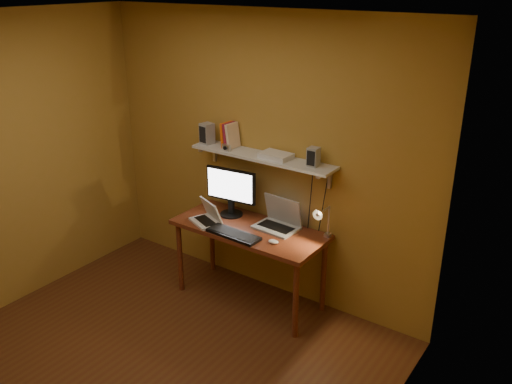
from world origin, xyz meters
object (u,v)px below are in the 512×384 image
Objects in this scene: monitor at (231,190)px; mouse at (273,242)px; router at (276,156)px; laptop at (279,220)px; speaker_left at (207,133)px; keyboard at (233,234)px; speaker_right at (313,157)px; shelf_camera at (226,148)px; wall_shelf at (262,157)px; desk_lamp at (323,219)px; netbook at (208,216)px; desk at (249,236)px.

monitor reaches higher than mouse.
monitor is 0.59m from router.
monitor is 1.85× the size of router.
speaker_left is (-0.83, 0.03, 0.65)m from laptop.
keyboard is 2.56× the size of speaker_left.
keyboard is (-0.23, -0.37, -0.06)m from laptop.
shelf_camera is at bearing -176.01° from speaker_right.
wall_shelf is 0.77m from desk_lamp.
mouse is 0.24× the size of desk_lamp.
desk_lamp is (0.66, -0.07, -0.40)m from wall_shelf.
speaker_right is (0.88, 0.32, 0.65)m from netbook.
mouse reaches higher than keyboard.
monitor reaches higher than laptop.
desk is 0.24m from keyboard.
netbook is 1.27× the size of router.
shelf_camera reaches higher than desk_lamp.
netbook is 3.86× the size of mouse.
desk is 0.42m from netbook.
wall_shelf is 14.05× the size of shelf_camera.
laptop is 0.58m from router.
router reaches higher than netbook.
speaker_right is (0.16, 0.34, 0.69)m from mouse.
router is (-0.36, -0.00, -0.06)m from speaker_right.
netbook is at bearing 168.04° from keyboard.
speaker_right is (-0.15, 0.07, 0.50)m from desk_lamp.
laptop is 1.05m from speaker_left.
netbook is at bearing -113.73° from monitor.
desk_lamp is 3.76× the size of shelf_camera.
speaker_left is 0.30m from shelf_camera.
wall_shelf is 15.62× the size of mouse.
desk is 4.05× the size of netbook.
desk is at bearing -90.00° from wall_shelf.
speaker_right is at bearing 42.66° from netbook.
speaker_left is 0.71× the size of router.
wall_shelf reaches higher than monitor.
desk_lamp is at bearing -5.88° from wall_shelf.
router is (0.76, 0.01, -0.07)m from speaker_left.
shelf_camera is (-0.68, 0.25, 0.64)m from mouse.
shelf_camera is at bearing -167.32° from wall_shelf.
desk is 0.72m from wall_shelf.
desk_lamp reaches higher than desk.
speaker_left is at bearing -179.49° from router.
monitor is 0.54m from laptop.
shelf_camera is (-0.55, -0.04, 0.58)m from laptop.
monitor is 3.15× the size of speaker_right.
keyboard is 1.01m from speaker_left.
speaker_right is (0.80, 0.08, 0.45)m from monitor.
speaker_right is at bearing 57.11° from mouse.
router is (-0.07, 0.04, 0.57)m from laptop.
speaker_left is at bearing 165.41° from shelf_camera.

